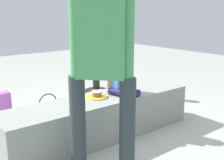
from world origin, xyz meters
TOP-DOWN VIEW (x-y plane):
  - ground_plane at (0.00, 0.00)m, footprint 12.00×12.00m
  - concrete_ledge at (0.00, 0.00)m, footprint 2.05×0.48m
  - child_seated at (0.24, 0.01)m, footprint 0.28×0.33m
  - adult_standing at (-0.43, -0.60)m, footprint 0.38×0.39m
  - cake_plate at (-0.03, 0.04)m, footprint 0.22×0.22m
  - gift_bag at (-0.63, 1.19)m, footprint 0.20×0.12m
  - railing_post at (0.89, 1.36)m, footprint 0.36×0.36m
  - water_bottle_near_gift at (0.58, 0.82)m, footprint 0.07×0.07m
  - party_cup_red at (0.67, 0.49)m, footprint 0.08×0.08m
  - handbag_black_leather at (-0.24, 0.73)m, footprint 0.31×0.12m
  - handbag_brown_canvas at (0.31, 0.62)m, footprint 0.27×0.12m

SIDE VIEW (x-z plane):
  - ground_plane at x=0.00m, z-range 0.00..0.00m
  - party_cup_red at x=0.67m, z-range 0.00..0.10m
  - water_bottle_near_gift at x=0.58m, z-range -0.01..0.21m
  - handbag_brown_canvas at x=0.31m, z-range -0.04..0.27m
  - handbag_black_leather at x=-0.24m, z-range -0.05..0.28m
  - gift_bag at x=-0.63m, z-range -0.02..0.32m
  - concrete_ledge at x=0.00m, z-range 0.00..0.42m
  - cake_plate at x=-0.03m, z-range 0.40..0.47m
  - railing_post at x=0.89m, z-range -0.14..1.15m
  - child_seated at x=0.24m, z-range 0.39..0.87m
  - adult_standing at x=-0.43m, z-range 0.17..1.84m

